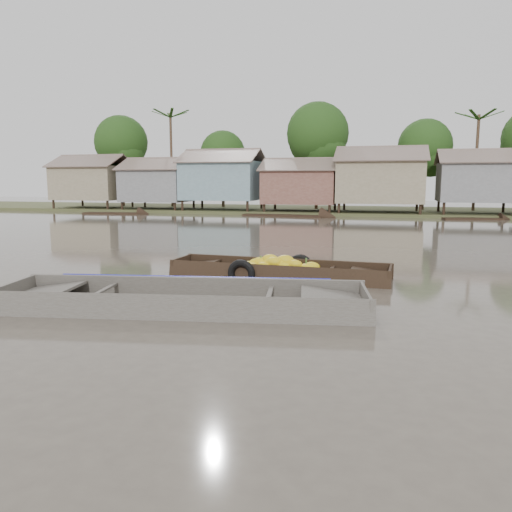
# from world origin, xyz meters

# --- Properties ---
(ground) EXTENTS (120.00, 120.00, 0.00)m
(ground) POSITION_xyz_m (0.00, 0.00, 0.00)
(ground) COLOR #4E463C
(ground) RESTS_ON ground
(riverbank) EXTENTS (120.00, 12.47, 10.22)m
(riverbank) POSITION_xyz_m (3.03, 31.86, 3.07)
(riverbank) COLOR #384723
(riverbank) RESTS_ON ground
(banana_boat) EXTENTS (6.30, 1.77, 0.86)m
(banana_boat) POSITION_xyz_m (0.12, 2.44, 0.20)
(banana_boat) COLOR black
(banana_boat) RESTS_ON ground
(viewer_boat) EXTENTS (8.11, 3.29, 0.63)m
(viewer_boat) POSITION_xyz_m (-1.03, -1.47, 0.07)
(viewer_boat) COLOR #45413A
(viewer_boat) RESTS_ON ground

